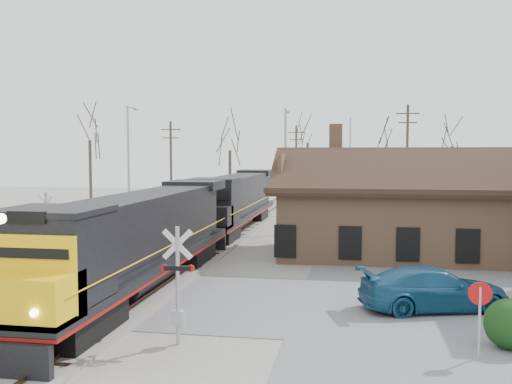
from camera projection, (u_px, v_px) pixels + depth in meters
ground at (134, 297)px, 24.23m from camera, size 140.00×140.00×0.00m
road at (134, 296)px, 24.23m from camera, size 60.00×9.00×0.03m
track_main at (218, 241)px, 38.97m from camera, size 3.40×90.00×0.24m
track_siding at (155, 239)px, 39.74m from camera, size 3.40×90.00×0.24m
depot at (402, 215)px, 33.80m from camera, size 15.20×9.31×7.90m
locomotive_lead at (136, 241)px, 24.39m from camera, size 3.01×20.15×4.47m
locomotive_trailing at (235, 201)px, 44.46m from camera, size 3.01×20.15×4.23m
crossbuck_near at (178, 289)px, 18.11m from camera, size 1.08×0.28×3.80m
crossbuck_far at (47, 233)px, 30.13m from camera, size 1.11×0.46×4.03m
do_not_enter_sign at (480, 306)px, 16.83m from camera, size 0.69×0.11×2.31m
parked_car at (434, 289)px, 22.15m from camera, size 6.21×3.90×1.68m
hedge_a at (510, 324)px, 17.74m from camera, size 1.59×1.59×1.59m
streetlight_a at (129, 163)px, 42.87m from camera, size 0.25×2.04×9.63m
streetlight_b at (286, 164)px, 42.59m from camera, size 0.25×2.04×9.40m
streetlight_c at (350, 159)px, 59.63m from camera, size 0.25×2.04×9.79m
utility_pole_a at (171, 166)px, 55.14m from camera, size 2.00×0.24×9.12m
utility_pole_b at (296, 164)px, 65.14m from camera, size 2.00×0.24×9.19m
utility_pole_c at (407, 160)px, 50.69m from camera, size 2.00×0.24×10.36m
tree_a at (90, 128)px, 55.42m from camera, size 4.88×4.88×11.96m
tree_b at (230, 140)px, 59.05m from camera, size 4.23×4.23×10.37m
tree_c at (308, 133)px, 71.47m from camera, size 4.89×4.89×11.99m
tree_d at (380, 144)px, 62.31m from camera, size 4.06×4.06×9.95m
tree_e at (452, 135)px, 58.26m from camera, size 4.50×4.50×11.02m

